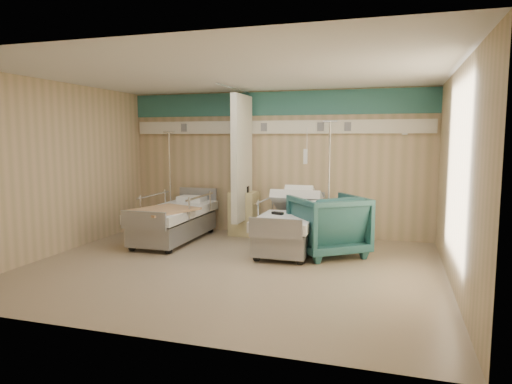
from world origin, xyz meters
TOP-DOWN VIEW (x-y plane):
  - ground at (0.00, 0.00)m, footprint 6.00×5.00m
  - room_walls at (-0.03, 0.25)m, footprint 6.04×5.04m
  - bed_right at (0.60, 1.30)m, footprint 1.00×2.16m
  - bed_left at (-1.60, 1.30)m, footprint 1.00×2.16m
  - bedside_cabinet at (-0.55, 2.20)m, footprint 0.50×0.48m
  - visitor_armchair at (1.25, 1.14)m, footprint 1.49×1.49m
  - waffle_blanket at (1.22, 1.09)m, footprint 0.76×0.75m
  - iv_stand_right at (1.10, 2.24)m, footprint 0.39×0.39m
  - iv_stand_left at (-2.08, 2.08)m, footprint 0.36×0.36m
  - call_remote at (0.42, 1.09)m, footprint 0.21×0.14m
  - tan_blanket at (-1.59, 0.84)m, footprint 1.18×1.31m
  - toiletry_bag at (-0.53, 2.11)m, footprint 0.23×0.17m
  - white_cup at (-0.63, 2.16)m, footprint 0.10×0.10m

SIDE VIEW (x-z plane):
  - ground at x=0.00m, z-range 0.00..0.00m
  - bed_right at x=0.60m, z-range 0.00..0.63m
  - bed_left at x=-1.60m, z-range 0.00..0.63m
  - iv_stand_left at x=-2.08m, z-range -0.60..1.43m
  - bedside_cabinet at x=-0.55m, z-range 0.00..0.85m
  - iv_stand_right at x=1.10m, z-range -0.65..1.55m
  - visitor_armchair at x=1.25m, z-range 0.00..0.99m
  - tan_blanket at x=-1.59m, z-range 0.63..0.67m
  - call_remote at x=0.42m, z-range 0.63..0.67m
  - toiletry_bag at x=-0.53m, z-range 0.85..0.97m
  - white_cup at x=-0.63m, z-range 0.85..0.98m
  - waffle_blanket at x=1.22m, z-range 0.99..1.05m
  - room_walls at x=-0.03m, z-range 0.45..3.27m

